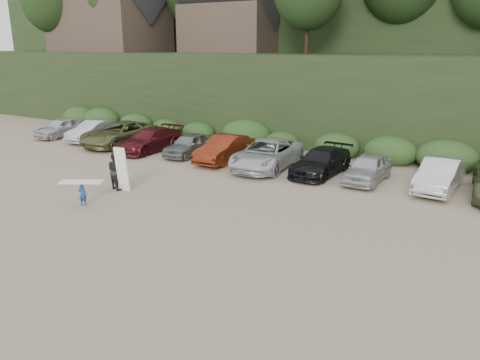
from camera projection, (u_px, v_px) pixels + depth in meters
The scene contains 4 objects.
ground at pixel (174, 227), 17.80m from camera, with size 120.00×120.00×0.00m, color tan.
parked_cars at pixel (301, 158), 25.49m from camera, with size 39.66×6.60×1.63m.
child_surfer at pixel (82, 189), 20.06m from camera, with size 1.83×1.36×1.09m.
adult_surfer at pixel (116, 171), 22.27m from camera, with size 1.37×0.88×2.14m.
Camera 1 is at (10.60, -13.00, 6.71)m, focal length 35.00 mm.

